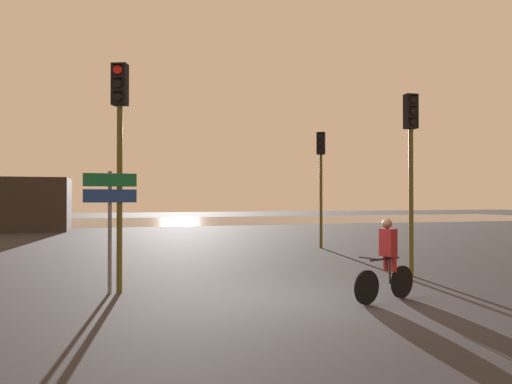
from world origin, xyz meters
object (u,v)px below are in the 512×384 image
at_px(traffic_light_far_right, 321,168).
at_px(traffic_light_near_left, 120,135).
at_px(cyclist, 387,259).
at_px(direction_sign_post, 110,209).
at_px(traffic_light_near_right, 411,150).

distance_m(traffic_light_far_right, traffic_light_near_left, 10.91).
bearing_deg(cyclist, traffic_light_far_right, -36.31).
distance_m(direction_sign_post, cyclist, 5.82).
distance_m(traffic_light_near_left, traffic_light_near_right, 7.32).
bearing_deg(direction_sign_post, traffic_light_far_right, -141.25).
relative_size(traffic_light_near_right, direction_sign_post, 1.82).
height_order(direction_sign_post, cyclist, direction_sign_post).
bearing_deg(traffic_light_far_right, traffic_light_near_right, 119.23).
bearing_deg(traffic_light_near_left, traffic_light_far_right, -114.72).
xyz_separation_m(traffic_light_far_right, cyclist, (-2.94, -9.84, -2.42)).
xyz_separation_m(traffic_light_near_left, direction_sign_post, (-0.19, -0.05, -1.60)).
distance_m(traffic_light_far_right, cyclist, 10.55).
bearing_deg(traffic_light_near_left, cyclist, 176.81).
relative_size(traffic_light_far_right, traffic_light_near_left, 0.95).
height_order(traffic_light_far_right, cyclist, traffic_light_far_right).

